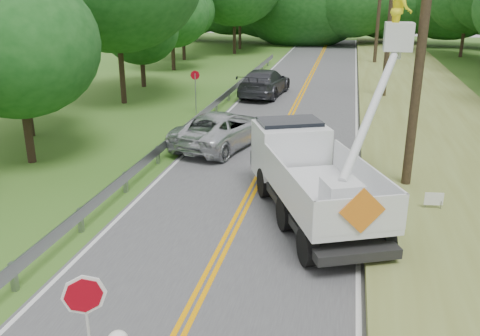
# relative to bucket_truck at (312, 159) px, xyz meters

# --- Properties ---
(road) EXTENTS (7.20, 96.00, 0.03)m
(road) POSITION_rel_bucket_truck_xyz_m (-1.97, 6.79, -1.52)
(road) COLOR #474749
(road) RESTS_ON ground
(guardrail) EXTENTS (0.18, 48.00, 0.77)m
(guardrail) POSITION_rel_bucket_truck_xyz_m (-5.99, 7.69, -0.97)
(guardrail) COLOR gray
(guardrail) RESTS_ON ground
(utility_poles) EXTENTS (1.60, 43.30, 10.00)m
(utility_poles) POSITION_rel_bucket_truck_xyz_m (3.03, 9.80, 3.74)
(utility_poles) COLOR black
(utility_poles) RESTS_ON ground
(tall_grass_verge) EXTENTS (7.00, 96.00, 0.30)m
(tall_grass_verge) POSITION_rel_bucket_truck_xyz_m (5.13, 6.79, -1.38)
(tall_grass_verge) COLOR olive
(tall_grass_verge) RESTS_ON ground
(bucket_truck) EXTENTS (4.92, 7.06, 6.63)m
(bucket_truck) POSITION_rel_bucket_truck_xyz_m (0.00, 0.00, 0.00)
(bucket_truck) COLOR black
(bucket_truck) RESTS_ON road
(suv_silver) EXTENTS (3.90, 5.91, 1.51)m
(suv_silver) POSITION_rel_bucket_truck_xyz_m (-4.17, 5.52, -0.75)
(suv_silver) COLOR silver
(suv_silver) RESTS_ON road
(suv_darkgrey) EXTENTS (2.86, 5.90, 1.66)m
(suv_darkgrey) POSITION_rel_bucket_truck_xyz_m (-4.21, 16.67, -0.68)
(suv_darkgrey) COLOR #36383E
(suv_darkgrey) RESTS_ON road
(stop_sign_permanent) EXTENTS (0.48, 0.19, 2.34)m
(stop_sign_permanent) POSITION_rel_bucket_truck_xyz_m (-7.02, 11.07, 0.00)
(stop_sign_permanent) COLOR gray
(stop_sign_permanent) RESTS_ON ground
(yard_sign) EXTENTS (0.54, 0.10, 0.79)m
(yard_sign) POSITION_rel_bucket_truck_xyz_m (3.62, -0.20, -0.96)
(yard_sign) COLOR white
(yard_sign) RESTS_ON ground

